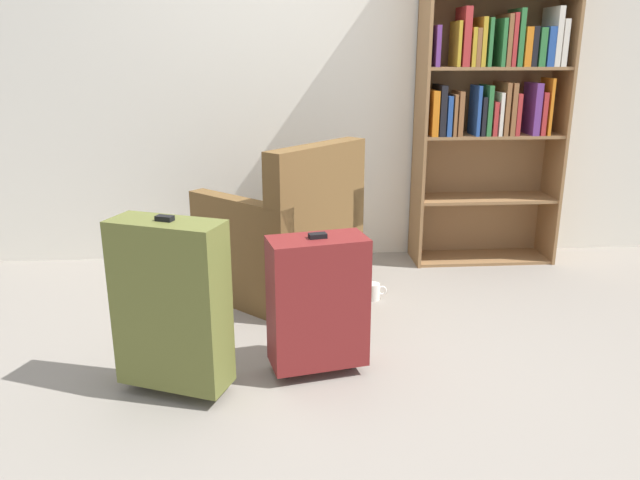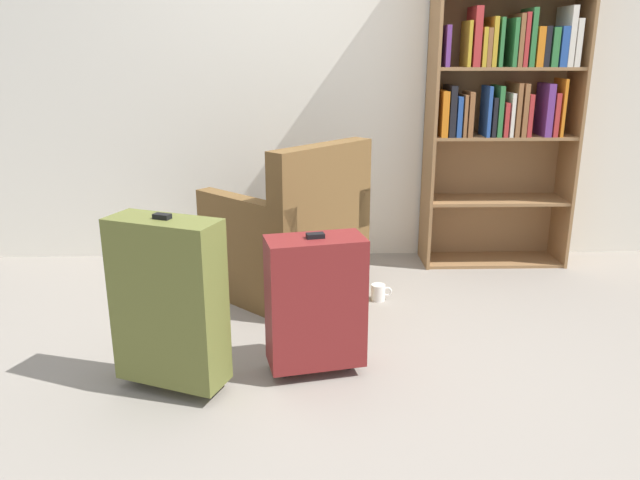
{
  "view_description": "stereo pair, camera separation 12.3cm",
  "coord_description": "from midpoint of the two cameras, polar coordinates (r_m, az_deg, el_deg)",
  "views": [
    {
      "loc": [
        -0.34,
        -2.43,
        1.39
      ],
      "look_at": [
        -0.14,
        0.26,
        0.55
      ],
      "focal_mm": 34.93,
      "sensor_mm": 36.0,
      "label": 1
    },
    {
      "loc": [
        -0.21,
        -2.44,
        1.39
      ],
      "look_at": [
        -0.14,
        0.26,
        0.55
      ],
      "focal_mm": 34.93,
      "sensor_mm": 36.0,
      "label": 2
    }
  ],
  "objects": [
    {
      "name": "mug",
      "position": [
        3.59,
        3.94,
        -4.73
      ],
      "size": [
        0.12,
        0.08,
        0.1
      ],
      "color": "white",
      "rests_on": "ground"
    },
    {
      "name": "bookshelf",
      "position": [
        4.18,
        14.83,
        14.59
      ],
      "size": [
        0.93,
        0.33,
        2.09
      ],
      "color": "olive",
      "rests_on": "ground"
    },
    {
      "name": "ground_plane",
      "position": [
        2.82,
        1.96,
        -12.28
      ],
      "size": [
        8.86,
        8.86,
        0.0
      ],
      "primitive_type": "plane",
      "color": "gray"
    },
    {
      "name": "armchair",
      "position": [
        3.58,
        -4.32,
        -0.18
      ],
      "size": [
        0.99,
        0.99,
        0.9
      ],
      "color": "brown",
      "rests_on": "ground"
    },
    {
      "name": "back_wall",
      "position": [
        4.19,
        -0.48,
        16.07
      ],
      "size": [
        5.07,
        0.1,
        2.6
      ],
      "primitive_type": "cube",
      "color": "silver",
      "rests_on": "ground"
    },
    {
      "name": "suitcase_dark_red",
      "position": [
        2.7,
        -1.53,
        -5.69
      ],
      "size": [
        0.45,
        0.29,
        0.64
      ],
      "color": "maroon",
      "rests_on": "ground"
    },
    {
      "name": "suitcase_olive",
      "position": [
        2.6,
        -14.8,
        -5.72
      ],
      "size": [
        0.49,
        0.35,
        0.77
      ],
      "color": "brown",
      "rests_on": "ground"
    }
  ]
}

